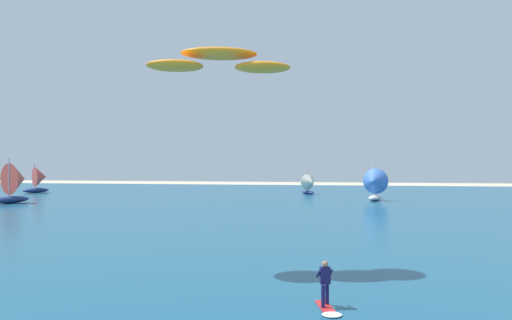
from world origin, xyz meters
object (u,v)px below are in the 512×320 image
(kitesurfer, at_px, (326,292))
(sailboat_far_right, at_px, (16,182))
(sailboat_mid_left, at_px, (310,184))
(sailboat_anchored_offshore, at_px, (374,184))
(sailboat_mid_right, at_px, (40,179))
(kite, at_px, (219,61))

(kitesurfer, distance_m, sailboat_far_right, 51.69)
(sailboat_mid_left, relative_size, sailboat_anchored_offshore, 0.74)
(kitesurfer, distance_m, sailboat_mid_right, 69.17)
(kitesurfer, xyz_separation_m, sailboat_mid_left, (-1.69, 54.94, 0.97))
(sailboat_far_right, relative_size, sailboat_mid_left, 1.59)
(kitesurfer, bearing_deg, sailboat_anchored_offshore, 81.49)
(sailboat_mid_left, bearing_deg, kitesurfer, -88.23)
(kite, height_order, sailboat_far_right, kite)
(sailboat_far_right, relative_size, sailboat_anchored_offshore, 1.17)
(sailboat_mid_left, bearing_deg, kite, -94.00)
(sailboat_anchored_offshore, height_order, sailboat_mid_right, sailboat_mid_right)
(kite, relative_size, sailboat_far_right, 1.36)
(sailboat_mid_right, bearing_deg, sailboat_mid_left, 2.63)
(kite, bearing_deg, kitesurfer, -48.15)
(sailboat_mid_left, distance_m, sailboat_anchored_offshore, 13.25)
(sailboat_mid_left, bearing_deg, sailboat_anchored_offshore, -50.73)
(kite, distance_m, sailboat_mid_right, 61.99)
(kitesurfer, distance_m, sailboat_anchored_offshore, 45.22)
(kitesurfer, relative_size, sailboat_anchored_offshore, 0.44)
(kite, height_order, sailboat_anchored_offshore, kite)
(sailboat_far_right, distance_m, sailboat_anchored_offshore, 44.42)
(sailboat_mid_right, bearing_deg, kitesurfer, -50.01)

